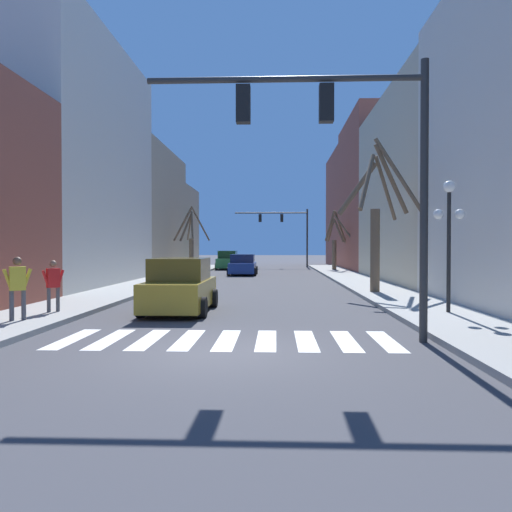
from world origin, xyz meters
TOP-DOWN VIEW (x-y plane):
  - ground_plane at (0.00, 0.00)m, footprint 240.00×240.00m
  - building_row_left at (-10.43, 19.76)m, footprint 6.00×50.92m
  - building_row_right at (10.43, 24.73)m, footprint 6.00×59.53m
  - crosswalk_stripes at (-0.00, 1.28)m, footprint 7.65×2.60m
  - traffic_signal_near at (2.64, 1.20)m, footprint 6.29×0.28m
  - traffic_signal_far at (2.10, 43.01)m, footprint 7.78×0.28m
  - street_lamp_right_corner at (6.36, 5.29)m, footprint 0.95×0.36m
  - car_parked_left_far at (-2.01, 6.09)m, footprint 2.10×4.32m
  - car_parked_right_far at (-1.41, 27.76)m, footprint 2.16×4.18m
  - car_parked_right_near at (-3.51, 37.43)m, footprint 2.07×4.49m
  - pedestrian_waiting_at_curb at (-5.68, 4.87)m, footprint 0.56×0.51m
  - pedestrian_on_left_sidewalk at (-5.84, 3.07)m, footprint 0.66×0.48m
  - street_tree_left_far at (6.36, 33.99)m, footprint 2.36×3.51m
  - street_tree_left_mid at (-5.81, 30.02)m, footprint 2.99×2.45m
  - street_tree_right_far at (5.58, 12.16)m, footprint 3.73×3.34m

SIDE VIEW (x-z plane):
  - ground_plane at x=0.00m, z-range 0.00..0.00m
  - crosswalk_stripes at x=0.00m, z-range 0.00..0.01m
  - car_parked_right_far at x=-1.41m, z-range -0.05..1.53m
  - car_parked_left_far at x=-2.01m, z-range -0.06..1.70m
  - car_parked_right_near at x=-3.51m, z-range -0.06..1.71m
  - pedestrian_waiting_at_curb at x=-5.68m, z-range 0.29..1.87m
  - pedestrian_on_left_sidewalk at x=-5.84m, z-range 0.31..2.02m
  - street_tree_left_mid at x=-5.81m, z-range -0.06..5.24m
  - street_tree_left_far at x=6.36m, z-range 0.09..5.30m
  - street_lamp_right_corner at x=6.36m, z-range 0.99..4.98m
  - street_tree_right_far at x=5.58m, z-range 0.03..6.84m
  - traffic_signal_far at x=2.10m, z-range 1.45..7.60m
  - traffic_signal_near at x=2.64m, z-range 1.40..7.69m
  - building_row_left at x=-10.43m, z-range -1.39..11.82m
  - building_row_right at x=10.43m, z-range -0.66..12.78m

